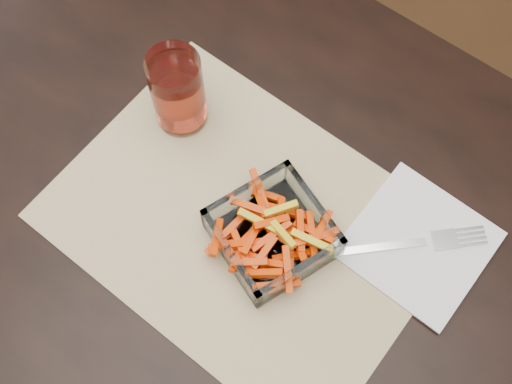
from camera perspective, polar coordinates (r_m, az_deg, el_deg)
dining_table at (r=0.88m, az=-7.50°, el=-4.98°), size 1.60×0.90×0.75m
placemat at (r=0.79m, az=-1.07°, el=-2.70°), size 0.45×0.34×0.00m
glass_bowl at (r=0.76m, az=1.49°, el=-3.76°), size 0.16×0.16×0.05m
tumbler at (r=0.81m, az=-6.94°, el=8.72°), size 0.07×0.07×0.12m
napkin at (r=0.80m, az=14.26°, el=-4.46°), size 0.16×0.16×0.00m
fork at (r=0.80m, az=14.15°, el=-4.39°), size 0.14×0.14×0.00m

